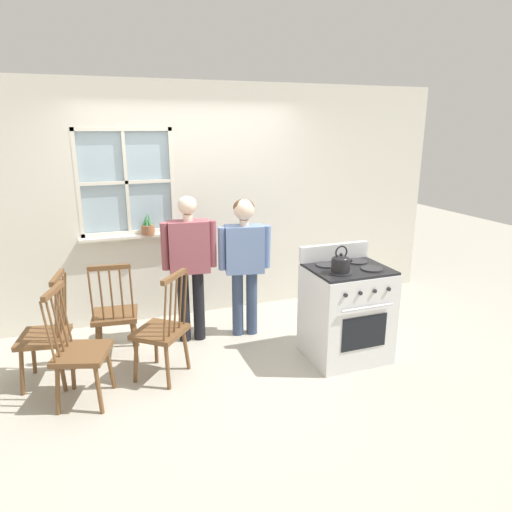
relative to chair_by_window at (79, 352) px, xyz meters
name	(u,v)px	position (x,y,z in m)	size (l,w,h in m)	color
ground_plane	(227,365)	(1.29, 0.16, -0.45)	(16.00, 16.00, 0.00)	#B2AD9E
wall_back	(194,205)	(1.33, 1.56, 0.89)	(6.40, 0.16, 2.70)	silver
chair_by_window	(79,352)	(0.00, 0.00, 0.00)	(0.51, 0.52, 1.00)	brown
chair_near_wall	(47,336)	(-0.27, 0.42, 0.00)	(0.47, 0.48, 1.00)	brown
chair_center_cluster	(115,315)	(0.32, 0.69, 0.00)	(0.46, 0.45, 1.00)	brown
chair_near_stove	(162,331)	(0.70, 0.17, 0.00)	(0.58, 0.58, 1.00)	brown
person_elderly_left	(189,257)	(1.10, 0.82, 0.48)	(0.57, 0.26, 1.55)	black
person_teen_center	(244,254)	(1.68, 0.76, 0.47)	(0.56, 0.28, 1.50)	#384766
stove	(346,312)	(2.44, -0.06, 0.03)	(0.75, 0.68, 1.08)	silver
kettle	(341,263)	(2.28, -0.20, 0.58)	(0.21, 0.17, 0.25)	black
potted_plant	(148,227)	(0.78, 1.47, 0.68)	(0.14, 0.14, 0.25)	#935B3D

